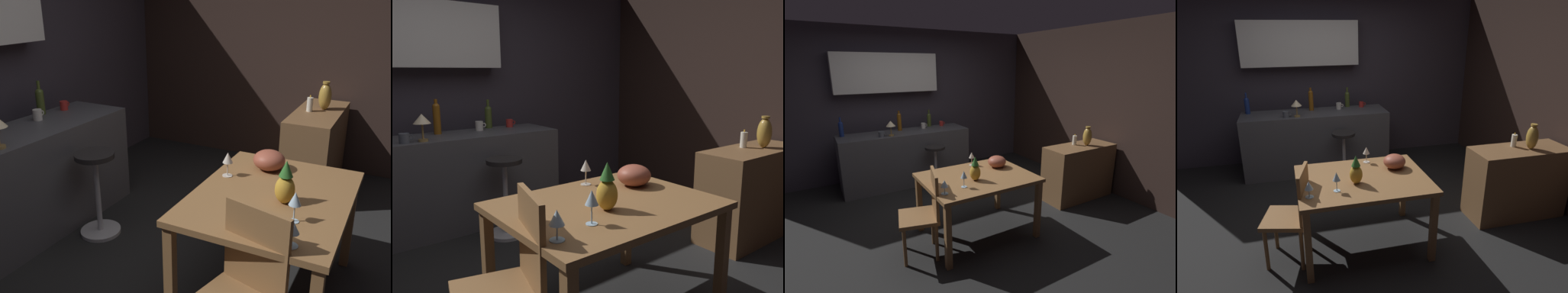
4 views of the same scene
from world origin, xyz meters
The scene contains 22 objects.
ground_plane centered at (0.00, 0.00, 0.00)m, with size 9.00×9.00×0.00m, color black.
wall_kitchen_back centered at (-0.06, 2.08, 1.41)m, with size 5.20×0.33×2.60m.
wall_side_right centered at (2.55, 0.30, 1.30)m, with size 0.10×4.40×2.60m, color #33231E.
dining_table centered at (0.06, -0.50, 0.65)m, with size 1.24×0.94×0.74m.
kitchen_counter centered at (-0.17, 1.52, 0.45)m, with size 2.10×0.60×0.90m, color #4C4C51.
sideboard_cabinet centered at (1.90, -0.38, 0.41)m, with size 1.10×0.44×0.82m, color brown.
chair_near_window centered at (-0.61, -0.57, 0.50)m, with size 0.49×0.49×0.93m.
bar_stool centered at (0.15, 1.00, 0.39)m, with size 0.34×0.34×0.72m.
wine_glass_left centered at (0.19, -0.13, 0.87)m, with size 0.07×0.07×0.17m.
wine_glass_right centered at (-0.22, -0.71, 0.87)m, with size 0.07×0.07×0.18m.
wine_glass_center centered at (-0.46, -0.76, 0.84)m, with size 0.07×0.07×0.15m.
pineapple_centerpiece centered at (-0.02, -0.59, 0.86)m, with size 0.12×0.12×0.27m.
fruit_bowl centered at (0.43, -0.35, 0.81)m, with size 0.23×0.23×0.14m, color #9E4C38.
wine_bottle_olive centered at (0.35, 1.76, 1.03)m, with size 0.07×0.07×0.30m.
wine_bottle_amber centered at (-0.21, 1.67, 1.06)m, with size 0.07×0.07×0.34m.
wine_bottle_cobalt centered at (-1.12, 1.69, 1.03)m, with size 0.07×0.07×0.30m.
cup_white centered at (0.20, 1.64, 0.95)m, with size 0.11×0.07×0.09m.
cup_red centered at (0.56, 1.68, 0.94)m, with size 0.11×0.07×0.08m.
cup_slate centered at (-0.59, 1.34, 0.94)m, with size 0.12×0.09×0.08m.
counter_lamp centered at (-0.44, 1.33, 1.08)m, with size 0.14×0.14×0.24m.
pillar_candle_tall centered at (1.86, -0.30, 0.89)m, with size 0.06×0.06×0.17m.
vase_brass centered at (1.99, -0.41, 0.96)m, with size 0.13×0.13×0.28m.
Camera 3 is at (-1.52, -3.25, 1.97)m, focal length 27.03 mm.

